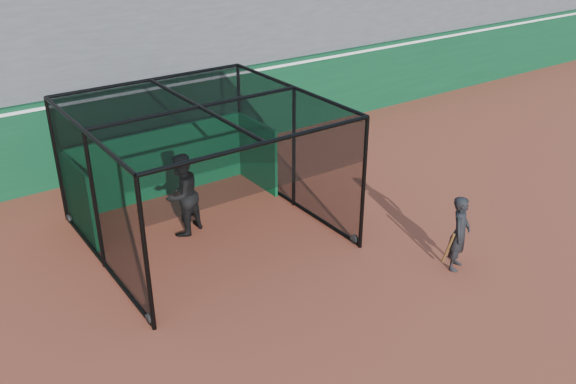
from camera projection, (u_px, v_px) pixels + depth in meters
ground at (319, 296)px, 12.54m from camera, size 120.00×120.00×0.00m
outfield_wall at (146, 123)px, 18.20m from camera, size 50.00×0.50×2.50m
batting_cage at (203, 173)px, 14.18m from camera, size 5.27×5.41×3.21m
batter at (182, 195)px, 14.43m from camera, size 1.23×1.11×2.05m
on_deck_player at (459, 233)px, 13.12m from camera, size 0.75×0.66×1.73m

